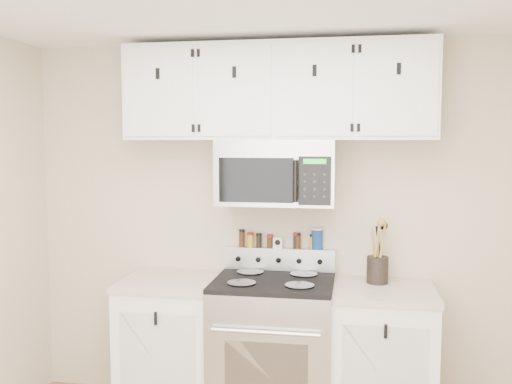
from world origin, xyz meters
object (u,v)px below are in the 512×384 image
Objects in this scene: range at (274,349)px; utensil_crock at (378,268)px; microwave at (277,172)px; salt_canister at (317,239)px.

utensil_crock reaches higher than range.
range is at bearing -90.23° from microwave.
microwave is at bearing 89.77° from range.
utensil_crock is at bearing 0.68° from microwave.
utensil_crock is at bearing -20.28° from salt_canister.
microwave reaches higher than salt_canister.
microwave reaches higher than range.
microwave is (0.00, 0.13, 1.14)m from range.
salt_canister is (0.26, 0.28, 0.69)m from range.
range is 2.74× the size of utensil_crock.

